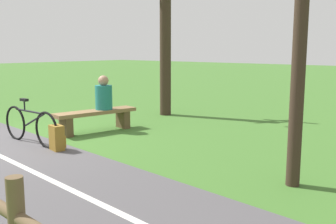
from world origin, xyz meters
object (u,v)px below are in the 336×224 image
bench (96,117)px  tree_far_left (302,12)px  tree_near_bench (165,39)px  backpack (57,138)px  bicycle (30,125)px  person_seated (104,95)px

bench → tree_far_left: bearing=94.4°
tree_near_bench → tree_far_left: 6.02m
backpack → tree_near_bench: bearing=-165.2°
bench → bicycle: bearing=8.2°
person_seated → bicycle: person_seated is taller
person_seated → bicycle: 1.83m
bench → tree_near_bench: size_ratio=0.41×
tree_near_bench → tree_far_left: tree_far_left is taller
backpack → tree_near_bench: tree_near_bench is taller
bench → person_seated: 0.52m
bench → tree_near_bench: 3.26m
bench → tree_far_left: size_ratio=0.41×
bench → bicycle: (1.57, -0.05, 0.03)m
backpack → person_seated: bearing=-156.8°
tree_far_left → backpack: bearing=-75.0°
person_seated → tree_far_left: (0.67, 4.73, 1.49)m
bench → backpack: 1.72m
bench → backpack: (1.52, 0.78, -0.11)m
bicycle → tree_near_bench: (-4.29, -0.30, 1.72)m
tree_near_bench → tree_far_left: (3.18, 5.11, 0.21)m
person_seated → bench: bearing=0.0°
person_seated → backpack: size_ratio=1.62×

